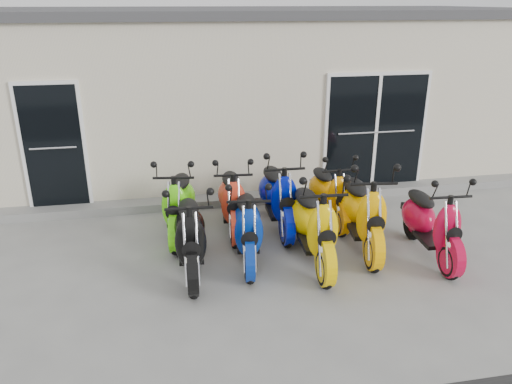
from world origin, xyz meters
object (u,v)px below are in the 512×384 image
scooter_front_orange_a (314,215)px  scooter_front_red (432,214)px  scooter_front_orange_b (363,202)px  scooter_front_blue (247,218)px  scooter_front_black (190,225)px  scooter_back_blue (278,187)px  scooter_back_yellow (329,186)px  scooter_back_green (178,195)px  scooter_back_red (232,191)px

scooter_front_orange_a → scooter_front_red: 1.73m
scooter_front_orange_b → scooter_front_red: scooter_front_orange_b is taller
scooter_front_blue → scooter_front_black: bearing=-160.7°
scooter_front_black → scooter_front_orange_a: (1.72, -0.05, 0.04)m
scooter_front_black → scooter_front_red: (3.44, -0.20, -0.02)m
scooter_front_blue → scooter_front_orange_a: 0.93m
scooter_back_blue → scooter_back_yellow: (0.91, 0.11, -0.08)m
scooter_front_blue → scooter_front_orange_a: (0.90, -0.22, 0.07)m
scooter_front_orange_b → scooter_back_yellow: bearing=105.9°
scooter_back_green → scooter_back_red: size_ratio=1.02×
scooter_front_blue → scooter_back_red: bearing=101.0°
scooter_front_orange_b → scooter_back_yellow: 1.05m
scooter_front_black → scooter_back_blue: bearing=39.6°
scooter_back_red → scooter_back_green: bearing=-173.8°
scooter_front_orange_a → scooter_front_orange_b: 0.88m
scooter_back_yellow → scooter_front_blue: bearing=-146.3°
scooter_front_orange_a → scooter_front_red: (1.72, -0.15, -0.06)m
scooter_front_orange_b → scooter_back_green: scooter_front_orange_b is taller
scooter_front_orange_b → scooter_back_green: bearing=167.1°
scooter_back_green → scooter_back_blue: (1.59, -0.04, 0.03)m
scooter_front_black → scooter_back_red: (0.75, 1.22, -0.02)m
scooter_front_blue → scooter_back_blue: (0.67, 0.98, 0.05)m
scooter_back_green → scooter_back_blue: size_ratio=0.96×
scooter_front_blue → scooter_back_green: 1.37m
scooter_back_green → scooter_front_red: bearing=-13.1°
scooter_back_green → scooter_back_red: 0.85m
scooter_front_blue → scooter_front_red: bearing=-1.1°
scooter_back_red → scooter_back_blue: 0.74m
scooter_front_blue → scooter_front_orange_b: scooter_front_orange_b is taller
scooter_front_blue → scooter_back_red: 1.04m
scooter_back_green → scooter_back_yellow: size_ratio=1.07×
scooter_front_blue → scooter_back_red: scooter_back_red is taller
scooter_front_orange_a → scooter_back_yellow: (0.67, 1.31, -0.10)m
scooter_front_orange_a → scooter_back_blue: bearing=103.7°
scooter_back_green → scooter_front_orange_a: bearing=-25.9°
scooter_front_orange_b → scooter_front_red: 0.99m
scooter_front_black → scooter_front_orange_a: scooter_front_orange_a is taller
scooter_front_black → scooter_front_red: bearing=-1.5°
scooter_front_black → scooter_front_orange_b: 2.56m
scooter_back_green → scooter_back_red: (0.85, 0.02, -0.02)m
scooter_front_blue → scooter_back_blue: 1.18m
scooter_back_blue → scooter_back_yellow: 0.92m
scooter_front_orange_a → scooter_back_yellow: bearing=65.4°
scooter_front_orange_a → scooter_back_blue: scooter_front_orange_a is taller
scooter_front_red → scooter_back_blue: 2.38m
scooter_back_red → scooter_back_blue: bearing=-0.3°
scooter_front_red → scooter_back_red: bearing=155.5°
scooter_front_red → scooter_back_blue: size_ratio=0.94×
scooter_back_green → scooter_back_yellow: scooter_back_green is taller
scooter_front_orange_a → scooter_back_green: bearing=148.4°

